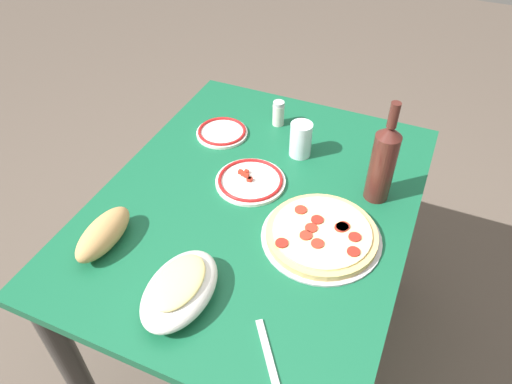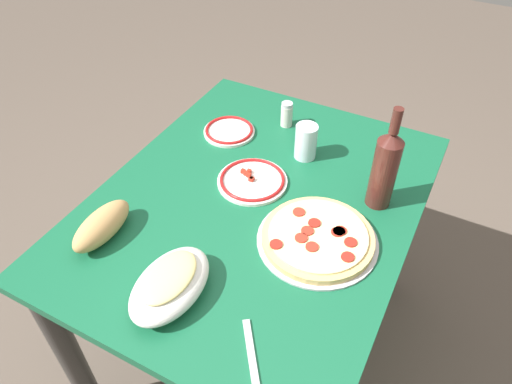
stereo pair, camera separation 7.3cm
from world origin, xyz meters
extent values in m
plane|color=brown|center=(0.00, 0.00, 0.00)|extent=(8.00, 8.00, 0.00)
cube|color=#145938|center=(0.00, 0.00, 0.73)|extent=(1.11, 0.87, 0.03)
cylinder|color=#33302D|center=(-0.49, -0.37, 0.36)|extent=(0.07, 0.07, 0.71)
cylinder|color=#33302D|center=(0.49, -0.37, 0.36)|extent=(0.07, 0.07, 0.71)
cylinder|color=#33302D|center=(-0.49, 0.37, 0.36)|extent=(0.07, 0.07, 0.71)
cylinder|color=#B7B7BC|center=(0.07, 0.21, 0.75)|extent=(0.32, 0.32, 0.01)
cylinder|color=#DBB26B|center=(0.07, 0.21, 0.76)|extent=(0.29, 0.29, 0.02)
cylinder|color=beige|center=(0.07, 0.21, 0.77)|extent=(0.26, 0.26, 0.01)
cylinder|color=maroon|center=(0.11, 0.31, 0.78)|extent=(0.03, 0.03, 0.00)
cylinder|color=maroon|center=(0.04, 0.26, 0.78)|extent=(0.03, 0.03, 0.00)
cylinder|color=maroon|center=(0.04, 0.19, 0.78)|extent=(0.03, 0.03, 0.00)
cylinder|color=#B22D1E|center=(0.02, 0.14, 0.78)|extent=(0.03, 0.03, 0.00)
cylinder|color=#B22D1E|center=(0.04, 0.26, 0.78)|extent=(0.03, 0.03, 0.00)
cylinder|color=#B22D1E|center=(0.10, 0.18, 0.78)|extent=(0.03, 0.03, 0.00)
cylinder|color=maroon|center=(0.06, 0.30, 0.78)|extent=(0.03, 0.03, 0.00)
cylinder|color=#B22D1E|center=(0.12, 0.22, 0.78)|extent=(0.03, 0.03, 0.00)
cylinder|color=maroon|center=(0.03, 0.26, 0.78)|extent=(0.03, 0.03, 0.00)
cylinder|color=maroon|center=(0.15, 0.14, 0.78)|extent=(0.03, 0.03, 0.00)
cylinder|color=#B22D1E|center=(0.07, 0.19, 0.78)|extent=(0.03, 0.03, 0.00)
ellipsoid|color=white|center=(0.38, -0.03, 0.78)|extent=(0.24, 0.15, 0.07)
ellipsoid|color=#AD2819|center=(0.38, -0.03, 0.79)|extent=(0.20, 0.12, 0.03)
ellipsoid|color=#EFD684|center=(0.38, -0.03, 0.81)|extent=(0.17, 0.10, 0.02)
cylinder|color=#471E19|center=(-0.15, 0.31, 0.85)|extent=(0.07, 0.07, 0.21)
cone|color=#471E19|center=(-0.15, 0.31, 0.97)|extent=(0.07, 0.07, 0.03)
cylinder|color=#471E19|center=(-0.15, 0.31, 1.02)|extent=(0.03, 0.03, 0.07)
cylinder|color=silver|center=(-0.25, 0.04, 0.80)|extent=(0.07, 0.07, 0.11)
cylinder|color=white|center=(-0.06, -0.04, 0.75)|extent=(0.21, 0.21, 0.01)
torus|color=red|center=(-0.06, -0.04, 0.76)|extent=(0.19, 0.19, 0.01)
cube|color=#AD2819|center=(-0.06, -0.04, 0.76)|extent=(0.01, 0.01, 0.01)
cube|color=#AD2819|center=(-0.07, -0.07, 0.76)|extent=(0.01, 0.01, 0.01)
cube|color=#AD2819|center=(-0.08, -0.07, 0.76)|extent=(0.01, 0.01, 0.01)
cube|color=#AD2819|center=(-0.06, -0.05, 0.76)|extent=(0.01, 0.01, 0.01)
cube|color=#AD2819|center=(-0.08, -0.08, 0.76)|extent=(0.01, 0.01, 0.01)
cube|color=#AD2819|center=(-0.07, -0.06, 0.76)|extent=(0.01, 0.01, 0.01)
cylinder|color=white|center=(-0.25, -0.23, 0.75)|extent=(0.17, 0.17, 0.01)
torus|color=red|center=(-0.25, -0.23, 0.76)|extent=(0.16, 0.16, 0.01)
ellipsoid|color=tan|center=(0.31, -0.29, 0.78)|extent=(0.20, 0.08, 0.07)
cylinder|color=silver|center=(-0.38, -0.08, 0.78)|extent=(0.04, 0.04, 0.07)
cylinder|color=#B7B7BC|center=(-0.38, -0.08, 0.82)|extent=(0.04, 0.04, 0.01)
cube|color=#B7B7BC|center=(0.43, 0.21, 0.75)|extent=(0.15, 0.11, 0.00)
camera|label=1|loc=(0.91, 0.39, 1.68)|focal=33.54mm
camera|label=2|loc=(0.88, 0.46, 1.68)|focal=33.54mm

